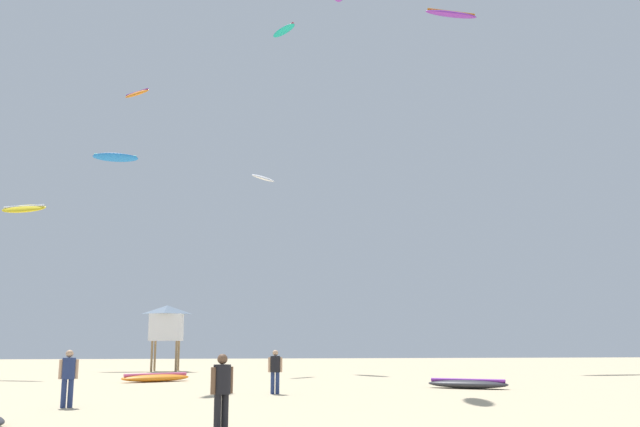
{
  "coord_description": "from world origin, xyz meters",
  "views": [
    {
      "loc": [
        -2.76,
        -12.07,
        2.08
      ],
      "look_at": [
        0.0,
        14.44,
        6.94
      ],
      "focal_mm": 38.43,
      "sensor_mm": 36.0,
      "label": 1
    }
  ],
  "objects_px": {
    "person_left": "(68,374)",
    "kite_aloft_8": "(115,157)",
    "kite_grounded_mid": "(468,384)",
    "kite_aloft_3": "(137,93)",
    "kite_aloft_1": "(284,31)",
    "kite_aloft_0": "(451,14)",
    "kite_aloft_4": "(24,209)",
    "person_foreground": "(222,387)",
    "kite_grounded_far": "(156,378)",
    "lifeguard_tower": "(167,323)",
    "person_midground": "(275,368)",
    "kite_aloft_2": "(263,178)"
  },
  "relations": [
    {
      "from": "person_foreground",
      "to": "kite_aloft_1",
      "type": "bearing_deg",
      "value": 139.65
    },
    {
      "from": "kite_aloft_0",
      "to": "kite_aloft_8",
      "type": "height_order",
      "value": "kite_aloft_0"
    },
    {
      "from": "kite_aloft_1",
      "to": "kite_aloft_8",
      "type": "bearing_deg",
      "value": 174.97
    },
    {
      "from": "kite_grounded_mid",
      "to": "kite_aloft_3",
      "type": "distance_m",
      "value": 32.69
    },
    {
      "from": "kite_aloft_0",
      "to": "kite_aloft_8",
      "type": "distance_m",
      "value": 28.91
    },
    {
      "from": "lifeguard_tower",
      "to": "kite_aloft_8",
      "type": "distance_m",
      "value": 14.61
    },
    {
      "from": "kite_aloft_0",
      "to": "kite_aloft_8",
      "type": "bearing_deg",
      "value": 178.02
    },
    {
      "from": "kite_aloft_0",
      "to": "kite_aloft_1",
      "type": "bearing_deg",
      "value": -179.17
    },
    {
      "from": "kite_aloft_0",
      "to": "kite_grounded_mid",
      "type": "bearing_deg",
      "value": -107.31
    },
    {
      "from": "kite_aloft_1",
      "to": "kite_aloft_8",
      "type": "height_order",
      "value": "kite_aloft_1"
    },
    {
      "from": "person_left",
      "to": "kite_aloft_3",
      "type": "bearing_deg",
      "value": -11.47
    },
    {
      "from": "kite_aloft_1",
      "to": "kite_aloft_2",
      "type": "bearing_deg",
      "value": -101.6
    },
    {
      "from": "person_midground",
      "to": "kite_aloft_4",
      "type": "relative_size",
      "value": 0.54
    },
    {
      "from": "kite_aloft_4",
      "to": "kite_aloft_3",
      "type": "bearing_deg",
      "value": 61.38
    },
    {
      "from": "person_foreground",
      "to": "kite_aloft_1",
      "type": "distance_m",
      "value": 42.29
    },
    {
      "from": "person_midground",
      "to": "kite_aloft_2",
      "type": "height_order",
      "value": "kite_aloft_2"
    },
    {
      "from": "person_foreground",
      "to": "kite_aloft_4",
      "type": "height_order",
      "value": "kite_aloft_4"
    },
    {
      "from": "person_foreground",
      "to": "kite_aloft_1",
      "type": "height_order",
      "value": "kite_aloft_1"
    },
    {
      "from": "kite_aloft_8",
      "to": "person_foreground",
      "type": "bearing_deg",
      "value": -74.79
    },
    {
      "from": "kite_aloft_0",
      "to": "kite_grounded_far",
      "type": "bearing_deg",
      "value": -142.26
    },
    {
      "from": "kite_aloft_0",
      "to": "kite_aloft_8",
      "type": "xyz_separation_m",
      "value": [
        -26.08,
        0.9,
        -12.46
      ]
    },
    {
      "from": "kite_grounded_far",
      "to": "lifeguard_tower",
      "type": "relative_size",
      "value": 0.83
    },
    {
      "from": "kite_aloft_1",
      "to": "kite_aloft_2",
      "type": "height_order",
      "value": "kite_aloft_1"
    },
    {
      "from": "person_left",
      "to": "kite_aloft_8",
      "type": "relative_size",
      "value": 0.51
    },
    {
      "from": "kite_grounded_mid",
      "to": "kite_aloft_8",
      "type": "xyz_separation_m",
      "value": [
        -19.34,
        22.53,
        15.26
      ]
    },
    {
      "from": "kite_grounded_far",
      "to": "kite_aloft_4",
      "type": "height_order",
      "value": "kite_aloft_4"
    },
    {
      "from": "kite_grounded_far",
      "to": "kite_grounded_mid",
      "type": "bearing_deg",
      "value": -23.52
    },
    {
      "from": "person_left",
      "to": "lifeguard_tower",
      "type": "xyz_separation_m",
      "value": [
        0.23,
        23.11,
        2.05
      ]
    },
    {
      "from": "kite_grounded_far",
      "to": "lifeguard_tower",
      "type": "xyz_separation_m",
      "value": [
        -0.81,
        10.69,
        2.86
      ]
    },
    {
      "from": "kite_grounded_far",
      "to": "kite_aloft_1",
      "type": "distance_m",
      "value": 30.63
    },
    {
      "from": "person_foreground",
      "to": "kite_aloft_8",
      "type": "bearing_deg",
      "value": 159.73
    },
    {
      "from": "person_left",
      "to": "kite_aloft_3",
      "type": "distance_m",
      "value": 32.23
    },
    {
      "from": "kite_aloft_3",
      "to": "kite_aloft_1",
      "type": "bearing_deg",
      "value": 9.17
    },
    {
      "from": "lifeguard_tower",
      "to": "kite_aloft_1",
      "type": "bearing_deg",
      "value": 32.64
    },
    {
      "from": "person_midground",
      "to": "lifeguard_tower",
      "type": "bearing_deg",
      "value": 17.81
    },
    {
      "from": "person_foreground",
      "to": "lifeguard_tower",
      "type": "height_order",
      "value": "lifeguard_tower"
    },
    {
      "from": "person_foreground",
      "to": "person_midground",
      "type": "bearing_deg",
      "value": 135.98
    },
    {
      "from": "person_foreground",
      "to": "lifeguard_tower",
      "type": "relative_size",
      "value": 0.42
    },
    {
      "from": "kite_aloft_3",
      "to": "kite_grounded_far",
      "type": "bearing_deg",
      "value": -74.08
    },
    {
      "from": "person_midground",
      "to": "kite_grounded_far",
      "type": "bearing_deg",
      "value": 33.67
    },
    {
      "from": "person_foreground",
      "to": "kite_grounded_mid",
      "type": "distance_m",
      "value": 16.07
    },
    {
      "from": "kite_grounded_far",
      "to": "person_midground",
      "type": "bearing_deg",
      "value": -55.59
    },
    {
      "from": "kite_aloft_1",
      "to": "person_foreground",
      "type": "bearing_deg",
      "value": -94.87
    },
    {
      "from": "person_foreground",
      "to": "kite_aloft_2",
      "type": "distance_m",
      "value": 28.81
    },
    {
      "from": "kite_aloft_1",
      "to": "kite_aloft_4",
      "type": "bearing_deg",
      "value": -146.52
    },
    {
      "from": "person_foreground",
      "to": "kite_grounded_far",
      "type": "relative_size",
      "value": 0.5
    },
    {
      "from": "kite_aloft_4",
      "to": "kite_aloft_8",
      "type": "relative_size",
      "value": 0.89
    },
    {
      "from": "kite_aloft_0",
      "to": "kite_aloft_4",
      "type": "distance_m",
      "value": 35.77
    },
    {
      "from": "kite_aloft_8",
      "to": "kite_aloft_4",
      "type": "bearing_deg",
      "value": -103.72
    },
    {
      "from": "kite_aloft_4",
      "to": "person_left",
      "type": "bearing_deg",
      "value": -67.36
    }
  ]
}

